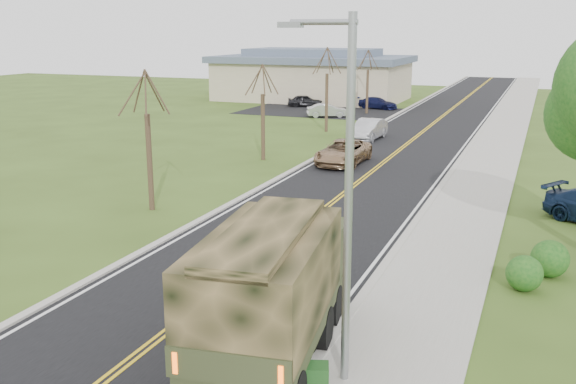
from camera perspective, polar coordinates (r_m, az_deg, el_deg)
The scene contains 18 objects.
ground at distance 17.31m, azimuth -10.89°, elevation -12.29°, with size 160.00×160.00×0.00m, color #344A18.
road at distance 54.16m, azimuth 12.53°, elevation 5.75°, with size 8.00×120.00×0.01m, color black.
curb_right at distance 53.64m, azimuth 16.93°, elevation 5.46°, with size 0.30×120.00×0.12m, color #9E998E.
sidewalk_right at distance 53.53m, azimuth 18.79°, elevation 5.29°, with size 3.20×120.00×0.10m, color #9E998E.
curb_left at distance 54.96m, azimuth 8.25°, elevation 6.11°, with size 0.30×120.00×0.10m, color #9E998E.
street_light at distance 13.35m, azimuth 5.01°, elevation 0.21°, with size 1.65×0.22×8.00m.
bare_tree_a at distance 28.19m, azimuth -12.26°, elevation 3.61°, with size 1.93×2.26×6.08m.
bare_tree_b at distance 38.60m, azimuth -2.25°, elevation 6.49°, with size 1.83×2.14×5.73m.
bare_tree_c at distance 49.69m, azimuth 3.46°, elevation 8.55°, with size 2.04×2.39×6.42m.
bare_tree_d at distance 61.17m, azimuth 7.07°, elevation 9.31°, with size 1.88×2.20×5.91m.
commercial_building at distance 73.32m, azimuth 2.23°, elevation 10.31°, with size 25.50×21.50×5.65m.
military_truck at distance 15.02m, azimuth -1.29°, elevation -7.91°, with size 3.34×7.24×3.48m.
suv_champagne at distance 37.76m, azimuth 4.93°, elevation 3.55°, with size 2.33×5.05×1.40m, color #947454.
sedan_silver at distance 46.49m, azimuth 7.16°, elevation 5.54°, with size 1.56×4.48×1.48m, color silver.
utility_box_far at distance 14.26m, azimuth 2.48°, elevation -16.25°, with size 0.55×0.45×0.65m, color #1E4F1C.
lot_car_dark at distance 66.31m, azimuth 1.54°, elevation 8.10°, with size 1.44×3.59×1.22m, color black.
lot_car_silver at distance 58.37m, azimuth 3.52°, elevation 7.25°, with size 1.28×3.68×1.21m, color #B5B5BB.
lot_car_navy at distance 65.19m, azimuth 8.00°, elevation 7.84°, with size 1.64×4.03×1.17m, color #0E1236.
Camera 1 is at (8.62, -12.92, 7.65)m, focal length 40.00 mm.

